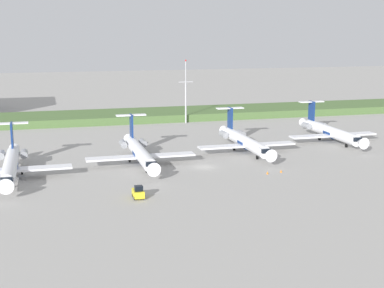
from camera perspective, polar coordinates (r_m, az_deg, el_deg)
The scene contains 10 objects.
ground_plane at distance 141.89m, azimuth -2.18°, elevation 0.45°, with size 500.00×500.00×0.00m, color #9E9B96.
grass_berm at distance 176.03m, azimuth -4.79°, elevation 3.00°, with size 320.00×20.00×2.31m, color #4C6B38.
regional_jet_nearest at distance 110.69m, azimuth -18.32°, elevation -2.03°, with size 22.81×31.00×9.00m.
regional_jet_second at distance 116.56m, azimuth -5.47°, elevation -0.81°, with size 22.81×31.00×9.00m.
regional_jet_third at distance 127.85m, azimuth 5.48°, elevation 0.31°, with size 22.81×31.00×9.00m.
regional_jet_fourth at distance 143.89m, azimuth 14.14°, elevation 1.28°, with size 22.81×31.00×9.00m.
antenna_mast at distance 166.53m, azimuth -0.65°, elevation 4.92°, with size 4.40×0.50×19.15m.
baggage_tug at distance 92.96m, azimuth -5.60°, elevation -5.03°, with size 1.72×3.20×2.30m.
safety_cone_front_marker at distance 109.01m, azimuth 7.84°, elevation -2.97°, with size 0.44×0.44×0.55m, color orange.
safety_cone_mid_marker at distance 110.64m, azimuth 9.23°, elevation -2.79°, with size 0.44×0.44×0.55m, color orange.
Camera 1 is at (-31.13, -105.64, 27.68)m, focal length 51.37 mm.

